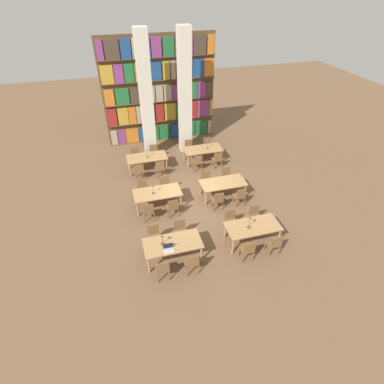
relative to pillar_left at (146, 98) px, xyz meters
name	(u,v)px	position (x,y,z in m)	size (l,w,h in m)	color
ground_plane	(190,200)	(0.94, -4.44, -3.00)	(40.00, 40.00, 0.00)	brown
bookshelf_bank	(160,92)	(0.95, 1.62, -0.30)	(5.93, 0.35, 5.50)	brown
pillar_left	(146,98)	(0.00, 0.00, 0.00)	(0.58, 0.58, 6.00)	silver
pillar_center	(185,95)	(1.89, 0.00, 0.00)	(0.58, 0.58, 6.00)	silver
reading_table_0	(173,244)	(-0.44, -7.33, -2.35)	(1.90, 0.93, 0.72)	tan
chair_0	(162,269)	(-0.93, -8.08, -2.53)	(0.42, 0.40, 0.87)	brown
chair_1	(154,236)	(-0.93, -6.58, -2.53)	(0.42, 0.40, 0.87)	brown
chair_2	(192,263)	(0.01, -8.08, -2.53)	(0.42, 0.40, 0.87)	brown
chair_3	(181,231)	(0.01, -6.58, -2.53)	(0.42, 0.40, 0.87)	brown
desk_lamp_0	(162,238)	(-0.76, -7.30, -2.01)	(0.14, 0.14, 0.40)	brown
laptop	(168,249)	(-0.63, -7.60, -2.24)	(0.32, 0.22, 0.21)	silver
reading_table_1	(253,227)	(2.43, -7.29, -2.35)	(1.90, 0.93, 0.72)	tan
chair_4	(248,249)	(1.92, -8.04, -2.53)	(0.42, 0.40, 0.87)	brown
chair_5	(231,220)	(1.92, -6.54, -2.53)	(0.42, 0.40, 0.87)	brown
chair_6	(274,244)	(2.89, -8.04, -2.53)	(0.42, 0.40, 0.87)	brown
chair_7	(255,215)	(2.89, -6.54, -2.53)	(0.42, 0.40, 0.87)	brown
desk_lamp_1	(250,220)	(2.25, -7.33, -1.95)	(0.14, 0.14, 0.49)	brown
reading_table_2	(157,194)	(-0.42, -4.46, -2.35)	(1.90, 0.93, 0.72)	tan
chair_8	(148,211)	(-0.92, -5.21, -2.53)	(0.42, 0.40, 0.87)	brown
chair_9	(143,189)	(-0.92, -3.71, -2.53)	(0.42, 0.40, 0.87)	brown
chair_10	(173,207)	(0.03, -5.21, -2.53)	(0.42, 0.40, 0.87)	brown
chair_11	(165,185)	(0.03, -3.71, -2.53)	(0.42, 0.40, 0.87)	brown
desk_lamp_2	(153,188)	(-0.59, -4.50, -1.99)	(0.14, 0.14, 0.42)	brown
reading_table_3	(223,184)	(2.36, -4.51, -2.35)	(1.90, 0.93, 0.72)	tan
chair_12	(218,200)	(1.86, -5.26, -2.53)	(0.42, 0.40, 0.87)	brown
chair_13	(206,180)	(1.86, -3.77, -2.53)	(0.42, 0.40, 0.87)	brown
chair_14	(240,196)	(2.82, -5.26, -2.53)	(0.42, 0.40, 0.87)	brown
chair_15	(227,176)	(2.82, -3.77, -2.53)	(0.42, 0.40, 0.87)	brown
reading_table_4	(147,158)	(-0.40, -1.52, -2.35)	(1.90, 0.93, 0.72)	tan
chair_16	(139,171)	(-0.88, -2.27, -2.53)	(0.42, 0.40, 0.87)	brown
chair_17	(135,155)	(-0.88, -0.77, -2.53)	(0.42, 0.40, 0.87)	brown
chair_18	(160,168)	(0.07, -2.27, -2.53)	(0.42, 0.40, 0.87)	brown
chair_19	(154,153)	(0.07, -0.77, -2.53)	(0.42, 0.40, 0.87)	brown
desk_lamp_3	(147,152)	(-0.37, -1.55, -1.99)	(0.14, 0.14, 0.42)	brown
reading_table_5	(203,150)	(2.41, -1.47, -2.35)	(1.90, 0.93, 0.72)	tan
chair_20	(197,162)	(1.91, -2.22, -2.53)	(0.42, 0.40, 0.87)	brown
chair_21	(189,148)	(1.91, -0.72, -2.53)	(0.42, 0.40, 0.87)	brown
chair_22	(217,159)	(2.91, -2.22, -2.53)	(0.42, 0.40, 0.87)	brown
chair_23	(208,145)	(2.91, -0.72, -2.53)	(0.42, 0.40, 0.87)	brown
desk_lamp_4	(208,143)	(2.64, -1.51, -1.96)	(0.14, 0.14, 0.46)	brown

